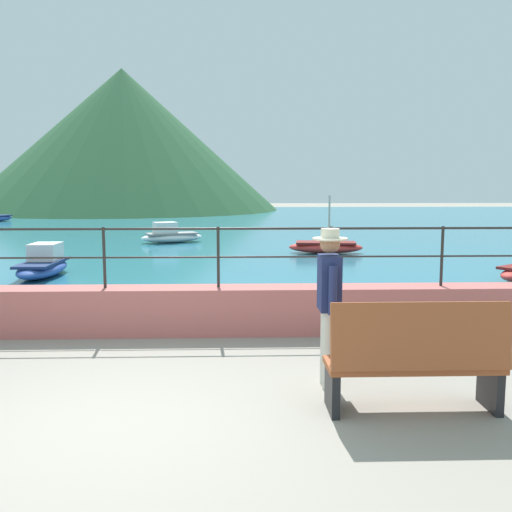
{
  "coord_description": "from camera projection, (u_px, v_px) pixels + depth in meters",
  "views": [
    {
      "loc": [
        1.12,
        -5.16,
        2.23
      ],
      "look_at": [
        1.41,
        3.7,
        1.1
      ],
      "focal_mm": 40.01,
      "sensor_mm": 36.0,
      "label": 1
    }
  ],
  "objects": [
    {
      "name": "hill_main",
      "position": [
        123.0,
        140.0,
        46.71
      ],
      "size": [
        25.4,
        25.4,
        11.49
      ],
      "primitive_type": "cone",
      "color": "#285633",
      "rests_on": "ground"
    },
    {
      "name": "bench_far",
      "position": [
        416.0,
        358.0,
        5.49
      ],
      "size": [
        1.7,
        0.56,
        1.13
      ],
      "color": "#9E4C28",
      "rests_on": "ground"
    },
    {
      "name": "boat_3",
      "position": [
        326.0,
        247.0,
        17.86
      ],
      "size": [
        2.39,
        1.16,
        1.81
      ],
      "color": "red",
      "rests_on": "lake_water"
    },
    {
      "name": "ground_plane",
      "position": [
        119.0,
        422.0,
        5.36
      ],
      "size": [
        120.0,
        120.0,
        0.0
      ],
      "primitive_type": "plane",
      "color": "gray"
    },
    {
      "name": "railing",
      "position": [
        161.0,
        246.0,
        8.37
      ],
      "size": [
        18.44,
        0.04,
        0.9
      ],
      "color": "#282623",
      "rests_on": "promenade_wall"
    },
    {
      "name": "person_walking",
      "position": [
        329.0,
        299.0,
        6.21
      ],
      "size": [
        0.38,
        0.57,
        1.75
      ],
      "color": "beige",
      "rests_on": "ground"
    },
    {
      "name": "boat_2",
      "position": [
        43.0,
        265.0,
        13.41
      ],
      "size": [
        0.92,
        2.31,
        0.76
      ],
      "color": "#2D4C9E",
      "rests_on": "lake_water"
    },
    {
      "name": "lake_water",
      "position": [
        217.0,
        224.0,
        30.98
      ],
      "size": [
        64.0,
        44.32,
        0.06
      ],
      "primitive_type": "cube",
      "color": "teal",
      "rests_on": "ground"
    },
    {
      "name": "promenade_wall",
      "position": [
        163.0,
        310.0,
        8.49
      ],
      "size": [
        20.0,
        0.56,
        0.7
      ],
      "primitive_type": "cube",
      "color": "#BC605B",
      "rests_on": "ground"
    },
    {
      "name": "boat_4",
      "position": [
        171.0,
        235.0,
        21.09
      ],
      "size": [
        2.47,
        1.7,
        0.76
      ],
      "color": "white",
      "rests_on": "lake_water"
    }
  ]
}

